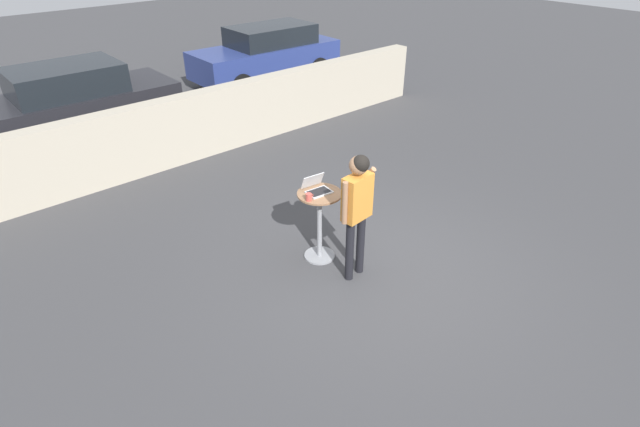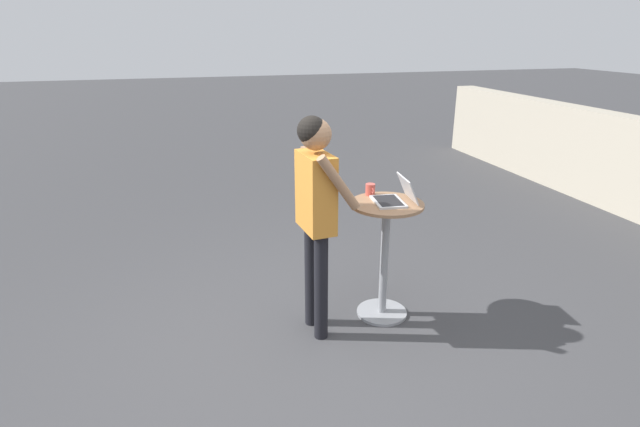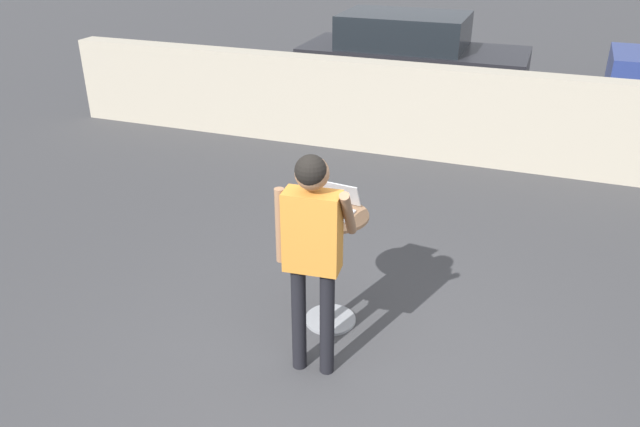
# 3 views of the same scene
# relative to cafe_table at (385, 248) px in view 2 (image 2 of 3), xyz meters

# --- Properties ---
(ground_plane) EXTENTS (50.00, 50.00, 0.00)m
(ground_plane) POSITION_rel_cafe_table_xyz_m (0.39, -0.79, -0.63)
(ground_plane) COLOR #3D3D3F
(cafe_table) EXTENTS (0.60, 0.60, 1.03)m
(cafe_table) POSITION_rel_cafe_table_xyz_m (0.00, 0.00, 0.00)
(cafe_table) COLOR gray
(cafe_table) RESTS_ON ground_plane
(laptop) EXTENTS (0.36, 0.36, 0.21)m
(laptop) POSITION_rel_cafe_table_xyz_m (0.01, 0.06, 0.45)
(laptop) COLOR #B7BABF
(laptop) RESTS_ON cafe_table
(coffee_mug) EXTENTS (0.12, 0.08, 0.10)m
(coffee_mug) POSITION_rel_cafe_table_xyz_m (-0.23, -0.06, 0.45)
(coffee_mug) COLOR #C14C42
(coffee_mug) RESTS_ON cafe_table
(standing_person) EXTENTS (0.54, 0.41, 1.77)m
(standing_person) POSITION_rel_cafe_table_xyz_m (0.08, -0.62, 0.51)
(standing_person) COLOR black
(standing_person) RESTS_ON ground_plane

